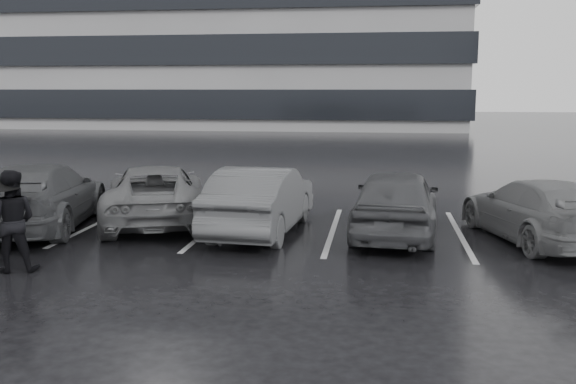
% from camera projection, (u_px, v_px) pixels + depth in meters
% --- Properties ---
extents(ground, '(160.00, 160.00, 0.00)m').
position_uv_depth(ground, '(292.00, 258.00, 12.15)').
color(ground, black).
rests_on(ground, ground).
extents(car_main, '(2.12, 4.51, 1.49)m').
position_uv_depth(car_main, '(396.00, 202.00, 13.87)').
color(car_main, black).
rests_on(car_main, ground).
extents(car_west_a, '(1.89, 4.58, 1.48)m').
position_uv_depth(car_west_a, '(261.00, 200.00, 14.21)').
color(car_west_a, '#2F3032').
rests_on(car_west_a, ground).
extents(car_west_b, '(3.74, 5.42, 1.38)m').
position_uv_depth(car_west_b, '(155.00, 194.00, 15.27)').
color(car_west_b, '#48484A').
rests_on(car_west_b, ground).
extents(car_west_c, '(3.09, 5.48, 1.50)m').
position_uv_depth(car_west_c, '(40.00, 196.00, 14.60)').
color(car_west_c, black).
rests_on(car_west_c, ground).
extents(car_east, '(2.99, 4.89, 1.32)m').
position_uv_depth(car_east, '(538.00, 210.00, 13.37)').
color(car_east, '#48484A').
rests_on(car_east, ground).
extents(pedestrian_right, '(1.02, 0.89, 1.79)m').
position_uv_depth(pedestrian_right, '(11.00, 221.00, 11.15)').
color(pedestrian_right, black).
rests_on(pedestrian_right, ground).
extents(stall_stripes, '(19.72, 5.00, 0.00)m').
position_uv_depth(stall_stripes, '(272.00, 228.00, 14.71)').
color(stall_stripes, '#B6B6B9').
rests_on(stall_stripes, ground).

